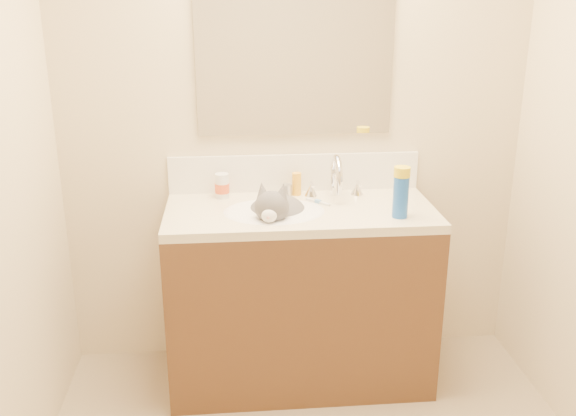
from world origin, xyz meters
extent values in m
cube|color=beige|center=(0.00, 1.25, 1.25)|extent=(2.20, 0.04, 2.50)
cube|color=#51321B|center=(0.00, 0.97, 0.41)|extent=(1.20, 0.55, 0.82)
cube|color=beige|center=(0.00, 0.97, 0.84)|extent=(1.20, 0.55, 0.04)
ellipsoid|color=white|center=(-0.12, 0.94, 0.79)|extent=(0.45, 0.36, 0.14)
cylinder|color=silver|center=(0.18, 1.16, 0.92)|extent=(0.04, 0.04, 0.11)
torus|color=silver|center=(0.18, 1.09, 0.97)|extent=(0.03, 0.20, 0.20)
cylinder|color=silver|center=(0.18, 1.01, 0.94)|extent=(0.03, 0.03, 0.06)
cone|color=silver|center=(0.07, 1.16, 0.89)|extent=(0.06, 0.06, 0.06)
cone|color=silver|center=(0.29, 1.16, 0.89)|extent=(0.06, 0.06, 0.06)
ellipsoid|color=#514E51|center=(-0.10, 1.00, 0.81)|extent=(0.35, 0.37, 0.21)
ellipsoid|color=#514E51|center=(-0.14, 0.86, 0.91)|extent=(0.18, 0.17, 0.14)
ellipsoid|color=#514E51|center=(-0.12, 0.92, 0.87)|extent=(0.13, 0.13, 0.13)
cone|color=#514E51|center=(-0.17, 0.89, 0.98)|extent=(0.08, 0.09, 0.09)
cone|color=#514E51|center=(-0.09, 0.87, 0.98)|extent=(0.08, 0.08, 0.09)
ellipsoid|color=silver|center=(-0.15, 0.80, 0.89)|extent=(0.08, 0.07, 0.06)
ellipsoid|color=silver|center=(-0.13, 0.89, 0.81)|extent=(0.12, 0.09, 0.12)
sphere|color=tan|center=(-0.16, 0.78, 0.89)|extent=(0.01, 0.01, 0.01)
cylinder|color=#514E51|center=(0.02, 0.95, 0.75)|extent=(0.04, 0.22, 0.04)
cube|color=white|center=(0.00, 1.24, 0.95)|extent=(1.20, 0.02, 0.18)
cube|color=white|center=(0.00, 1.24, 1.54)|extent=(0.90, 0.02, 0.80)
cylinder|color=silver|center=(-0.35, 1.16, 0.92)|extent=(0.07, 0.07, 0.12)
cylinder|color=#D74F23|center=(-0.35, 1.16, 0.91)|extent=(0.08, 0.08, 0.04)
cylinder|color=#B7B7BC|center=(-0.05, 1.16, 0.89)|extent=(0.06, 0.06, 0.06)
cylinder|color=#F2A71C|center=(0.00, 1.17, 0.91)|extent=(0.05, 0.05, 0.11)
cube|color=silver|center=(0.09, 1.04, 0.86)|extent=(0.10, 0.11, 0.01)
cube|color=#679CDA|center=(0.09, 1.04, 0.87)|extent=(0.03, 0.03, 0.02)
cylinder|color=blue|center=(0.41, 0.82, 0.95)|extent=(0.07, 0.07, 0.18)
cylinder|color=yellow|center=(0.41, 0.82, 1.06)|extent=(0.07, 0.07, 0.04)
camera|label=1|loc=(-0.30, -1.71, 1.79)|focal=40.00mm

